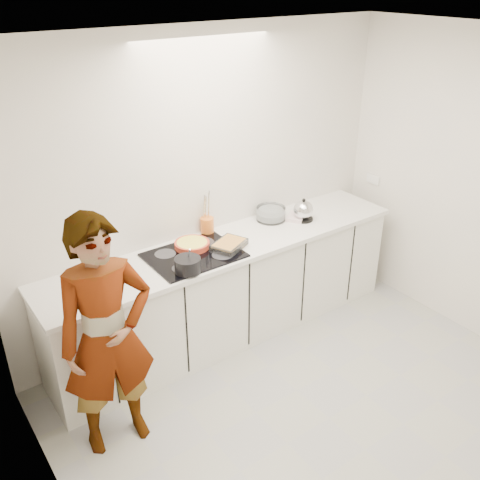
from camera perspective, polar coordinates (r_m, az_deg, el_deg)
floor at (r=4.18m, az=9.45°, el=-18.25°), size 3.60×3.20×0.00m
ceiling at (r=2.99m, az=13.40°, el=19.68°), size 3.60×3.20×0.00m
wall_back at (r=4.52m, az=-3.57°, el=5.58°), size 3.60×0.00×2.60m
wall_left at (r=2.60m, az=-18.70°, el=-13.94°), size 0.00×3.20×2.60m
base_cabinets at (r=4.67m, az=-1.15°, el=-5.53°), size 3.20×0.58×0.87m
countertop at (r=4.44m, az=-1.20°, el=-0.57°), size 3.24×0.64×0.04m
hob at (r=4.25m, az=-4.94°, el=-1.62°), size 0.72×0.54×0.01m
tart_dish at (r=4.35m, az=-5.14°, el=-0.45°), size 0.34×0.34×0.05m
saucepan at (r=3.99m, az=-5.60°, el=-2.65°), size 0.25×0.25×0.19m
baking_dish at (r=4.32m, az=-1.18°, el=-0.49°), size 0.34×0.30×0.05m
mixing_bowl at (r=4.83m, az=3.31°, el=2.78°), size 0.32×0.32×0.12m
tea_towel at (r=4.89m, az=6.01°, el=2.46°), size 0.25×0.23×0.03m
kettle at (r=4.85m, az=6.76°, el=3.11°), size 0.22×0.22×0.21m
utensil_crock at (r=4.58m, az=-3.51°, el=1.54°), size 0.12×0.12×0.14m
cook at (r=3.55m, az=-13.98°, el=-10.06°), size 0.65×0.46×1.70m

